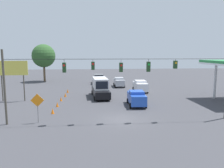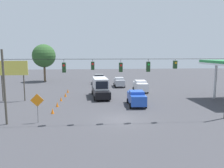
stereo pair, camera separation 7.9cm
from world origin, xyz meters
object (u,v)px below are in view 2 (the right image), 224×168
(traffic_cone_third, at_px, (61,99))
(traffic_cone_fifth, at_px, (68,91))
(traffic_cone_fourth, at_px, (65,95))
(tree_horizon_left, at_px, (44,56))
(pickup_truck_grey_withflow_deep, at_px, (99,79))
(overhead_signal_span, at_px, (120,76))
(roadside_billboard, at_px, (12,71))
(work_zone_sign, at_px, (37,103))
(sedan_silver_oncoming_deep, at_px, (119,82))
(sedan_white_oncoming_far, at_px, (140,86))
(box_truck_black_withflow_mid, at_px, (100,88))
(traffic_cone_second, at_px, (57,104))
(traffic_cone_nearest, at_px, (53,111))
(sedan_blue_crossing_near, at_px, (136,98))

(traffic_cone_third, xyz_separation_m, traffic_cone_fifth, (-0.22, -6.48, 0.00))
(traffic_cone_fourth, xyz_separation_m, traffic_cone_fifth, (0.02, -3.47, 0.00))
(tree_horizon_left, bearing_deg, traffic_cone_third, 107.22)
(pickup_truck_grey_withflow_deep, bearing_deg, overhead_signal_span, 92.97)
(roadside_billboard, xyz_separation_m, work_zone_sign, (-5.70, 10.11, -2.20))
(sedan_silver_oncoming_deep, height_order, tree_horizon_left, tree_horizon_left)
(overhead_signal_span, bearing_deg, sedan_silver_oncoming_deep, -96.71)
(sedan_white_oncoming_far, bearing_deg, roadside_billboard, 16.34)
(overhead_signal_span, xyz_separation_m, box_truck_black_withflow_mid, (1.50, -12.24, -3.03))
(overhead_signal_span, relative_size, work_zone_sign, 7.69)
(traffic_cone_fourth, distance_m, work_zone_sign, 12.71)
(overhead_signal_span, xyz_separation_m, tree_horizon_left, (13.91, -31.75, 1.54))
(overhead_signal_span, distance_m, traffic_cone_second, 10.48)
(box_truck_black_withflow_mid, xyz_separation_m, roadside_billboard, (12.16, 1.87, 2.75))
(traffic_cone_fifth, bearing_deg, traffic_cone_nearest, 88.91)
(traffic_cone_second, bearing_deg, traffic_cone_third, -90.11)
(box_truck_black_withflow_mid, distance_m, traffic_cone_second, 8.14)
(box_truck_black_withflow_mid, relative_size, traffic_cone_fourth, 11.85)
(traffic_cone_second, xyz_separation_m, work_zone_sign, (0.85, 6.20, 1.68))
(pickup_truck_grey_withflow_deep, bearing_deg, sedan_blue_crossing_near, 101.83)
(sedan_white_oncoming_far, relative_size, traffic_cone_second, 7.01)
(traffic_cone_nearest, relative_size, traffic_cone_third, 1.00)
(box_truck_black_withflow_mid, relative_size, pickup_truck_grey_withflow_deep, 1.37)
(tree_horizon_left, bearing_deg, overhead_signal_span, 113.66)
(traffic_cone_nearest, height_order, traffic_cone_fifth, same)
(pickup_truck_grey_withflow_deep, xyz_separation_m, traffic_cone_fifth, (5.51, 10.39, -0.67))
(traffic_cone_second, distance_m, work_zone_sign, 6.48)
(traffic_cone_fifth, bearing_deg, sedan_white_oncoming_far, 178.70)
(sedan_blue_crossing_near, distance_m, traffic_cone_fourth, 11.76)
(overhead_signal_span, xyz_separation_m, roadside_billboard, (13.67, -10.38, -0.27))
(pickup_truck_grey_withflow_deep, relative_size, traffic_cone_third, 8.62)
(overhead_signal_span, height_order, traffic_cone_fourth, overhead_signal_span)
(box_truck_black_withflow_mid, relative_size, sedan_blue_crossing_near, 1.65)
(box_truck_black_withflow_mid, distance_m, traffic_cone_fourth, 5.52)
(traffic_cone_nearest, bearing_deg, pickup_truck_grey_withflow_deep, -103.83)
(box_truck_black_withflow_mid, xyz_separation_m, sedan_silver_oncoming_deep, (-4.10, -9.86, -0.47))
(sedan_silver_oncoming_deep, xyz_separation_m, tree_horizon_left, (16.51, -9.65, 5.03))
(sedan_white_oncoming_far, relative_size, box_truck_black_withflow_mid, 0.59)
(sedan_white_oncoming_far, distance_m, traffic_cone_second, 15.87)
(sedan_silver_oncoming_deep, xyz_separation_m, traffic_cone_nearest, (9.74, 18.78, -0.66))
(sedan_white_oncoming_far, xyz_separation_m, traffic_cone_fourth, (12.41, 3.18, -0.74))
(sedan_blue_crossing_near, bearing_deg, work_zone_sign, 29.02)
(roadside_billboard, bearing_deg, tree_horizon_left, -89.35)
(sedan_white_oncoming_far, distance_m, pickup_truck_grey_withflow_deep, 12.72)
(sedan_blue_crossing_near, xyz_separation_m, traffic_cone_second, (10.01, -0.17, -0.69))
(box_truck_black_withflow_mid, height_order, sedan_silver_oncoming_deep, box_truck_black_withflow_mid)
(sedan_white_oncoming_far, distance_m, roadside_billboard, 20.26)
(traffic_cone_nearest, bearing_deg, work_zone_sign, 74.80)
(traffic_cone_third, bearing_deg, traffic_cone_fifth, -91.96)
(traffic_cone_third, distance_m, work_zone_sign, 9.73)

